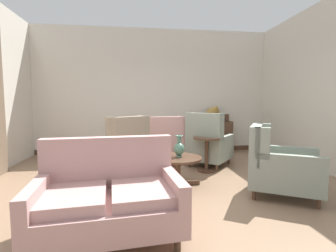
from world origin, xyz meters
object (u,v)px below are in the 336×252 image
(armchair_near_sideboard, at_px, (123,151))
(sideboard, at_px, (212,135))
(settee, at_px, (109,197))
(porcelain_vase, at_px, (179,148))
(gramophone, at_px, (215,111))
(armchair_foreground_right, at_px, (208,144))
(armchair_beside_settee, at_px, (163,144))
(coffee_table, at_px, (178,163))
(side_table, at_px, (207,151))
(armchair_near_window, at_px, (278,166))

(armchair_near_sideboard, relative_size, sideboard, 1.05)
(settee, xyz_separation_m, sideboard, (2.24, 3.90, 0.09))
(porcelain_vase, distance_m, gramophone, 2.83)
(sideboard, bearing_deg, settee, -119.83)
(porcelain_vase, distance_m, armchair_foreground_right, 1.37)
(porcelain_vase, height_order, armchair_beside_settee, armchair_beside_settee)
(armchair_foreground_right, distance_m, armchair_near_sideboard, 1.77)
(coffee_table, bearing_deg, side_table, 47.38)
(gramophone, bearing_deg, sideboard, 119.04)
(armchair_beside_settee, relative_size, side_table, 1.57)
(armchair_near_window, bearing_deg, armchair_beside_settee, 66.25)
(side_table, bearing_deg, gramophone, 67.49)
(side_table, bearing_deg, armchair_near_sideboard, -176.90)
(settee, xyz_separation_m, armchair_near_window, (2.26, 0.81, 0.03))
(coffee_table, height_order, side_table, side_table)
(armchair_beside_settee, bearing_deg, sideboard, -150.54)
(armchair_near_sideboard, bearing_deg, sideboard, 179.10)
(armchair_beside_settee, bearing_deg, armchair_foreground_right, 153.52)
(armchair_beside_settee, xyz_separation_m, sideboard, (1.42, 1.11, 0.04))
(coffee_table, bearing_deg, sideboard, 62.19)
(armchair_near_window, bearing_deg, side_table, 57.26)
(armchair_foreground_right, bearing_deg, sideboard, -69.82)
(side_table, bearing_deg, settee, -126.88)
(armchair_foreground_right, xyz_separation_m, gramophone, (0.56, 1.32, 0.65))
(porcelain_vase, distance_m, sideboard, 2.84)
(side_table, bearing_deg, coffee_table, -132.62)
(settee, height_order, side_table, settee)
(settee, height_order, armchair_beside_settee, armchair_beside_settee)
(armchair_near_sideboard, distance_m, gramophone, 2.96)
(settee, height_order, gramophone, gramophone)
(settee, distance_m, armchair_near_window, 2.40)
(armchair_foreground_right, bearing_deg, porcelain_vase, 94.06)
(armchair_foreground_right, xyz_separation_m, sideboard, (0.51, 1.41, 0.02))
(armchair_foreground_right, xyz_separation_m, armchair_near_sideboard, (-1.71, -0.46, -0.00))
(armchair_near_window, xyz_separation_m, sideboard, (-0.02, 3.09, 0.06))
(armchair_near_sideboard, xyz_separation_m, armchair_near_window, (2.24, -1.22, -0.03))
(armchair_foreground_right, relative_size, armchair_near_sideboard, 1.05)
(gramophone, bearing_deg, settee, -121.00)
(armchair_beside_settee, height_order, sideboard, armchair_beside_settee)
(armchair_beside_settee, distance_m, sideboard, 1.81)
(armchair_near_window, distance_m, armchair_beside_settee, 2.45)
(coffee_table, bearing_deg, armchair_near_window, -22.58)
(porcelain_vase, xyz_separation_m, armchair_foreground_right, (0.80, 1.11, -0.14))
(porcelain_vase, relative_size, armchair_near_sideboard, 0.31)
(armchair_near_sideboard, distance_m, side_table, 1.57)
(armchair_near_sideboard, xyz_separation_m, side_table, (1.57, 0.09, -0.05))
(settee, distance_m, gramophone, 4.50)
(porcelain_vase, height_order, sideboard, sideboard)
(coffee_table, relative_size, settee, 0.53)
(side_table, bearing_deg, armchair_near_window, -62.91)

